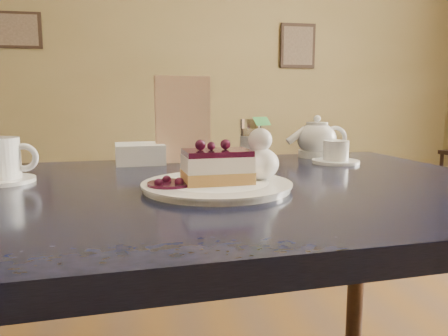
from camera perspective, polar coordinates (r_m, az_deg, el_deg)
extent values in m
cube|color=#947F4F|center=(5.47, -9.14, 14.81)|extent=(8.00, 0.02, 3.00)
cube|color=black|center=(5.62, -25.29, 15.99)|extent=(0.50, 0.03, 0.40)
cube|color=black|center=(5.80, 9.62, 15.45)|extent=(0.45, 0.03, 0.55)
cube|color=black|center=(0.85, -1.74, -3.46)|extent=(1.27, 0.89, 0.04)
cylinder|color=black|center=(1.48, 16.86, -13.88)|extent=(0.05, 0.05, 0.72)
cylinder|color=white|center=(0.80, -0.94, -2.37)|extent=(0.27, 0.27, 0.01)
cube|color=tan|center=(0.79, -0.94, -1.16)|extent=(0.13, 0.09, 0.02)
cube|color=white|center=(0.79, -0.95, 0.65)|extent=(0.12, 0.09, 0.03)
cube|color=#470A26|center=(0.79, -0.95, 2.04)|extent=(0.12, 0.09, 0.01)
ellipsoid|color=white|center=(0.82, 4.71, 0.56)|extent=(0.07, 0.07, 0.06)
cylinder|color=#470A26|center=(0.77, -7.05, -2.08)|extent=(0.08, 0.08, 0.01)
cylinder|color=white|center=(0.97, -27.18, -1.44)|extent=(0.13, 0.13, 0.01)
torus|color=white|center=(0.95, -24.69, 1.25)|extent=(0.06, 0.01, 0.06)
cylinder|color=white|center=(1.17, 14.37, 0.82)|extent=(0.12, 0.12, 0.01)
cylinder|color=white|center=(1.16, 14.42, 2.25)|extent=(0.06, 0.06, 0.05)
ellipsoid|color=white|center=(1.27, 12.00, 3.52)|extent=(0.11, 0.11, 0.09)
cylinder|color=white|center=(1.27, 12.07, 5.92)|extent=(0.06, 0.06, 0.01)
cylinder|color=white|center=(1.25, 8.78, 3.50)|extent=(0.06, 0.02, 0.05)
cube|color=beige|center=(1.14, -5.42, 6.31)|extent=(0.14, 0.04, 0.22)
cylinder|color=white|center=(1.20, 3.43, 3.18)|extent=(0.06, 0.06, 0.09)
cylinder|color=silver|center=(1.20, 3.45, 5.84)|extent=(0.06, 0.06, 0.03)
cube|color=white|center=(1.14, -10.95, 1.87)|extent=(0.13, 0.13, 0.05)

